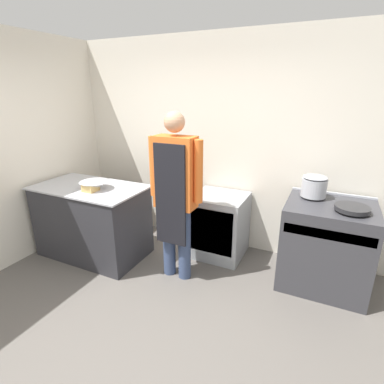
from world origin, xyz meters
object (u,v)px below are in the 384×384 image
(mixing_bowl, at_px, (95,185))
(stock_pot, at_px, (314,186))
(stove, at_px, (325,245))
(saute_pan, at_px, (352,208))
(person_cook, at_px, (175,189))
(fridge_unit, at_px, (219,225))
(plastic_tub, at_px, (91,187))

(mixing_bowl, bearing_deg, stock_pot, 17.61)
(stove, relative_size, stock_pot, 3.65)
(saute_pan, bearing_deg, person_cook, -165.69)
(fridge_unit, distance_m, saute_pan, 1.55)
(mixing_bowl, height_order, stock_pot, stock_pot)
(stove, distance_m, plastic_tub, 2.70)
(mixing_bowl, distance_m, stock_pot, 2.49)
(plastic_tub, bearing_deg, mixing_bowl, 93.66)
(mixing_bowl, xyz_separation_m, plastic_tub, (0.00, -0.08, -0.00))
(saute_pan, bearing_deg, stove, 142.93)
(fridge_unit, distance_m, mixing_bowl, 1.61)
(stove, bearing_deg, stock_pot, 145.67)
(person_cook, xyz_separation_m, mixing_bowl, (-1.06, -0.06, -0.09))
(stove, height_order, saute_pan, saute_pan)
(mixing_bowl, bearing_deg, stove, 13.54)
(fridge_unit, height_order, stock_pot, stock_pot)
(fridge_unit, bearing_deg, stove, -4.70)
(mixing_bowl, bearing_deg, fridge_unit, 28.61)
(saute_pan, bearing_deg, stock_pot, 144.36)
(plastic_tub, bearing_deg, fridge_unit, 31.16)
(fridge_unit, bearing_deg, mixing_bowl, -151.39)
(person_cook, relative_size, stock_pot, 7.11)
(person_cook, height_order, mixing_bowl, person_cook)
(mixing_bowl, height_order, plastic_tub, mixing_bowl)
(mixing_bowl, distance_m, plastic_tub, 0.08)
(stove, relative_size, person_cook, 0.51)
(fridge_unit, relative_size, person_cook, 0.44)
(fridge_unit, xyz_separation_m, mixing_bowl, (-1.32, -0.72, 0.56))
(mixing_bowl, relative_size, saute_pan, 1.10)
(stove, bearing_deg, mixing_bowl, -166.46)
(saute_pan, bearing_deg, plastic_tub, -168.41)
(fridge_unit, bearing_deg, plastic_tub, -148.84)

